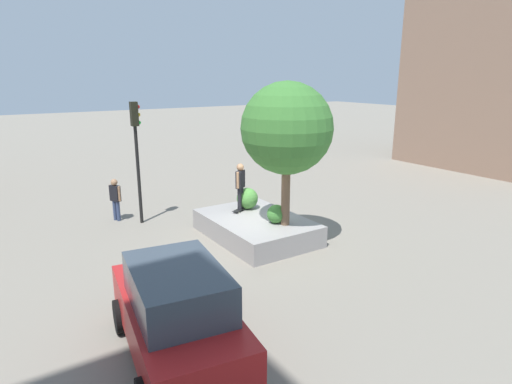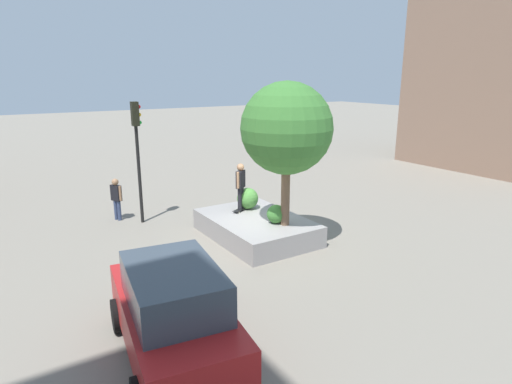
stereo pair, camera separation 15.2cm
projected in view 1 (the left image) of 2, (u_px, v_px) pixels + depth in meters
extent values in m
plane|color=gray|center=(263.00, 240.00, 14.51)|extent=(120.00, 120.00, 0.00)
cube|color=gray|center=(256.00, 227.00, 14.73)|extent=(4.08, 2.80, 0.70)
cylinder|color=brown|center=(286.00, 190.00, 13.67)|extent=(0.28, 0.28, 2.32)
sphere|color=#3D7A33|center=(287.00, 128.00, 13.16)|extent=(2.85, 2.85, 2.85)
sphere|color=#4C8C3D|center=(247.00, 198.00, 15.53)|extent=(0.77, 0.77, 0.77)
sphere|color=#3D7A33|center=(276.00, 214.00, 14.04)|extent=(0.61, 0.61, 0.61)
cube|color=black|center=(241.00, 209.00, 15.36)|extent=(0.55, 0.81, 0.02)
sphere|color=beige|center=(239.00, 212.00, 15.12)|extent=(0.06, 0.06, 0.06)
sphere|color=beige|center=(235.00, 212.00, 15.20)|extent=(0.06, 0.06, 0.06)
sphere|color=beige|center=(246.00, 209.00, 15.55)|extent=(0.06, 0.06, 0.06)
sphere|color=beige|center=(242.00, 208.00, 15.63)|extent=(0.06, 0.06, 0.06)
cylinder|color=black|center=(242.00, 198.00, 15.34)|extent=(0.14, 0.14, 0.78)
cylinder|color=black|center=(240.00, 199.00, 15.18)|extent=(0.14, 0.14, 0.78)
cube|color=black|center=(240.00, 179.00, 15.08)|extent=(0.41, 0.47, 0.61)
cylinder|color=#9E7251|center=(243.00, 177.00, 15.28)|extent=(0.09, 0.09, 0.58)
cylinder|color=#9E7251|center=(238.00, 180.00, 14.87)|extent=(0.09, 0.09, 0.58)
sphere|color=#9E7251|center=(240.00, 167.00, 14.97)|extent=(0.25, 0.25, 0.25)
cube|color=#B21E1E|center=(176.00, 320.00, 8.32)|extent=(4.47, 2.37, 0.85)
cube|color=#38424C|center=(177.00, 287.00, 7.92)|extent=(2.58, 1.89, 0.77)
cylinder|color=black|center=(120.00, 316.00, 9.25)|extent=(0.75, 0.31, 0.73)
cylinder|color=black|center=(200.00, 299.00, 9.99)|extent=(0.75, 0.31, 0.73)
cylinder|color=black|center=(247.00, 369.00, 7.60)|extent=(0.75, 0.31, 0.73)
cylinder|color=black|center=(139.00, 176.00, 15.82)|extent=(0.12, 0.12, 3.63)
cube|color=black|center=(134.00, 114.00, 15.23)|extent=(0.29, 0.25, 0.85)
sphere|color=red|center=(138.00, 107.00, 15.24)|extent=(0.14, 0.14, 0.14)
sphere|color=gold|center=(138.00, 115.00, 15.32)|extent=(0.14, 0.14, 0.14)
sphere|color=green|center=(139.00, 123.00, 15.39)|extent=(0.14, 0.14, 0.14)
cylinder|color=navy|center=(115.00, 210.00, 16.49)|extent=(0.14, 0.14, 0.77)
cylinder|color=navy|center=(118.00, 211.00, 16.40)|extent=(0.14, 0.14, 0.77)
cube|color=black|center=(115.00, 193.00, 16.27)|extent=(0.47, 0.35, 0.60)
cylinder|color=#9E7251|center=(111.00, 192.00, 16.38)|extent=(0.09, 0.09, 0.57)
cylinder|color=#9E7251|center=(119.00, 194.00, 16.15)|extent=(0.09, 0.09, 0.57)
sphere|color=#9E7251|center=(114.00, 182.00, 16.16)|extent=(0.25, 0.25, 0.25)
cube|color=#8C6B56|center=(507.00, 48.00, 24.85)|extent=(9.49, 6.87, 13.87)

